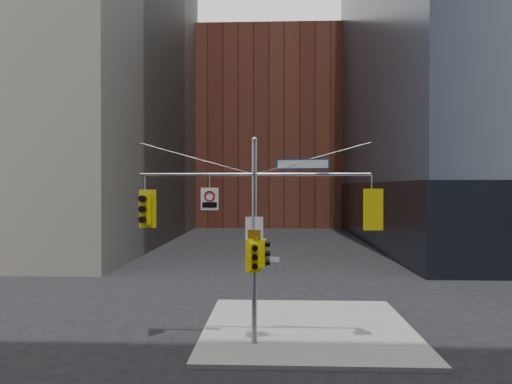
# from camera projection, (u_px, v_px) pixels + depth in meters

# --- Properties ---
(ground) EXTENTS (160.00, 160.00, 0.00)m
(ground) POSITION_uv_depth(u_px,v_px,m) (252.00, 370.00, 13.83)
(ground) COLOR black
(ground) RESTS_ON ground
(sidewalk_corner) EXTENTS (8.00, 8.00, 0.15)m
(sidewalk_corner) POSITION_uv_depth(u_px,v_px,m) (308.00, 328.00, 17.74)
(sidewalk_corner) COLOR gray
(sidewalk_corner) RESTS_ON ground
(brick_midrise) EXTENTS (26.00, 20.00, 28.00)m
(brick_midrise) POSITION_uv_depth(u_px,v_px,m) (270.00, 134.00, 71.64)
(brick_midrise) COLOR brown
(brick_midrise) RESTS_ON ground
(signal_assembly) EXTENTS (8.00, 0.80, 7.30)m
(signal_assembly) POSITION_uv_depth(u_px,v_px,m) (254.00, 220.00, 15.77)
(signal_assembly) COLOR #96989E
(signal_assembly) RESTS_ON ground
(traffic_light_west_arm) EXTENTS (0.64, 0.57, 1.35)m
(traffic_light_west_arm) POSITION_uv_depth(u_px,v_px,m) (145.00, 209.00, 15.93)
(traffic_light_west_arm) COLOR #DCC40B
(traffic_light_west_arm) RESTS_ON ground
(traffic_light_east_arm) EXTENTS (0.68, 0.55, 1.41)m
(traffic_light_east_arm) POSITION_uv_depth(u_px,v_px,m) (372.00, 209.00, 15.61)
(traffic_light_east_arm) COLOR #DCC40B
(traffic_light_east_arm) RESTS_ON ground
(traffic_light_pole_side) EXTENTS (0.41, 0.35, 0.96)m
(traffic_light_pole_side) POSITION_uv_depth(u_px,v_px,m) (264.00, 253.00, 15.77)
(traffic_light_pole_side) COLOR #DCC40B
(traffic_light_pole_side) RESTS_ON ground
(traffic_light_pole_front) EXTENTS (0.55, 0.49, 1.15)m
(traffic_light_pole_front) POSITION_uv_depth(u_px,v_px,m) (254.00, 256.00, 15.52)
(traffic_light_pole_front) COLOR #DCC40B
(traffic_light_pole_front) RESTS_ON ground
(street_sign_blade) EXTENTS (1.83, 0.29, 0.36)m
(street_sign_blade) POSITION_uv_depth(u_px,v_px,m) (303.00, 164.00, 15.69)
(street_sign_blade) COLOR navy
(street_sign_blade) RESTS_ON ground
(regulatory_sign_arm) EXTENTS (0.62, 0.11, 0.78)m
(regulatory_sign_arm) POSITION_uv_depth(u_px,v_px,m) (210.00, 198.00, 15.81)
(regulatory_sign_arm) COLOR silver
(regulatory_sign_arm) RESTS_ON ground
(regulatory_sign_pole) EXTENTS (0.61, 0.05, 0.80)m
(regulatory_sign_pole) POSITION_uv_depth(u_px,v_px,m) (254.00, 229.00, 15.66)
(regulatory_sign_pole) COLOR silver
(regulatory_sign_pole) RESTS_ON ground
(street_blade_ew) EXTENTS (0.83, 0.14, 0.17)m
(street_blade_ew) POSITION_uv_depth(u_px,v_px,m) (267.00, 259.00, 15.78)
(street_blade_ew) COLOR silver
(street_blade_ew) RESTS_ON ground
(street_blade_ns) EXTENTS (0.09, 0.75, 0.15)m
(street_blade_ns) POSITION_uv_depth(u_px,v_px,m) (255.00, 262.00, 16.25)
(street_blade_ns) COLOR #145926
(street_blade_ns) RESTS_ON ground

